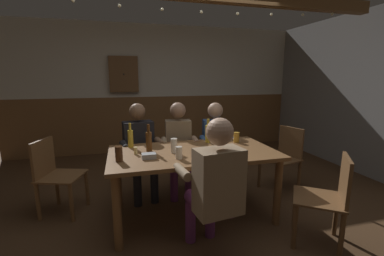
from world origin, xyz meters
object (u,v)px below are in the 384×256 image
at_px(chair_empty_near_left, 328,197).
at_px(chair_empty_far_end, 284,156).
at_px(person_2, 216,142).
at_px(plate_0, 222,139).
at_px(dining_table, 193,160).
at_px(table_candle, 136,151).
at_px(bottle_0, 208,133).
at_px(pint_glass_4, 236,154).
at_px(person_1, 179,144).
at_px(person_0, 140,146).
at_px(chair_empty_near_right, 55,174).
at_px(pint_glass_3, 174,146).
at_px(wall_dart_cabinet, 124,74).
at_px(condiment_caddy, 149,156).
at_px(bottle_2, 130,138).
at_px(pint_glass_0, 179,153).
at_px(pint_glass_1, 119,154).
at_px(person_3, 215,183).
at_px(bottle_1, 149,141).
at_px(pint_glass_2, 236,137).

xyz_separation_m(chair_empty_near_left, chair_empty_far_end, (0.36, 1.22, 0.00)).
relative_size(person_2, plate_0, 4.58).
bearing_deg(dining_table, table_candle, 177.06).
xyz_separation_m(bottle_0, pint_glass_4, (0.06, -0.70, -0.06)).
relative_size(table_candle, bottle_0, 0.27).
distance_m(person_1, chair_empty_near_left, 1.88).
bearing_deg(dining_table, person_0, 126.94).
bearing_deg(chair_empty_near_right, pint_glass_3, 86.93).
bearing_deg(person_2, person_0, 8.66).
bearing_deg(wall_dart_cabinet, person_2, -60.19).
relative_size(condiment_caddy, pint_glass_3, 0.90).
relative_size(bottle_2, pint_glass_0, 2.29).
bearing_deg(pint_glass_3, table_candle, 174.28).
relative_size(plate_0, pint_glass_1, 1.80).
bearing_deg(bottle_2, person_3, -58.41).
bearing_deg(bottle_0, chair_empty_near_left, -54.83).
relative_size(bottle_2, pint_glass_4, 2.57).
bearing_deg(pint_glass_4, pint_glass_0, 163.68).
distance_m(person_3, bottle_0, 1.09).
bearing_deg(condiment_caddy, bottle_1, 83.54).
bearing_deg(bottle_2, chair_empty_near_right, 169.52).
height_order(chair_empty_near_right, bottle_2, bottle_2).
bearing_deg(person_1, dining_table, 97.35).
relative_size(person_0, pint_glass_1, 8.39).
height_order(plate_0, wall_dart_cabinet, wall_dart_cabinet).
relative_size(person_0, chair_empty_near_right, 1.41).
height_order(chair_empty_near_right, table_candle, chair_empty_near_right).
distance_m(chair_empty_near_left, bottle_1, 1.86).
bearing_deg(wall_dart_cabinet, pint_glass_3, -80.82).
height_order(chair_empty_near_left, plate_0, chair_empty_near_left).
bearing_deg(pint_glass_3, person_0, 113.84).
bearing_deg(pint_glass_0, table_candle, 147.67).
relative_size(condiment_caddy, pint_glass_0, 1.13).
xyz_separation_m(condiment_caddy, pint_glass_3, (0.28, 0.13, 0.05)).
distance_m(chair_empty_near_right, bottle_1, 1.19).
xyz_separation_m(person_1, pint_glass_3, (-0.21, -0.71, 0.18)).
height_order(plate_0, pint_glass_1, pint_glass_1).
relative_size(chair_empty_far_end, bottle_1, 2.94).
height_order(person_0, plate_0, person_0).
bearing_deg(pint_glass_1, pint_glass_4, -11.69).
bearing_deg(pint_glass_2, chair_empty_near_right, 172.92).
relative_size(pint_glass_1, wall_dart_cabinet, 0.21).
height_order(bottle_1, wall_dart_cabinet, wall_dart_cabinet).
height_order(table_candle, pint_glass_4, pint_glass_4).
height_order(person_1, wall_dart_cabinet, wall_dart_cabinet).
distance_m(person_0, chair_empty_far_end, 2.01).
bearing_deg(pint_glass_0, chair_empty_far_end, 20.63).
bearing_deg(bottle_0, table_candle, -162.30).
bearing_deg(chair_empty_near_left, person_3, 121.76).
bearing_deg(person_2, chair_empty_far_end, 170.81).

